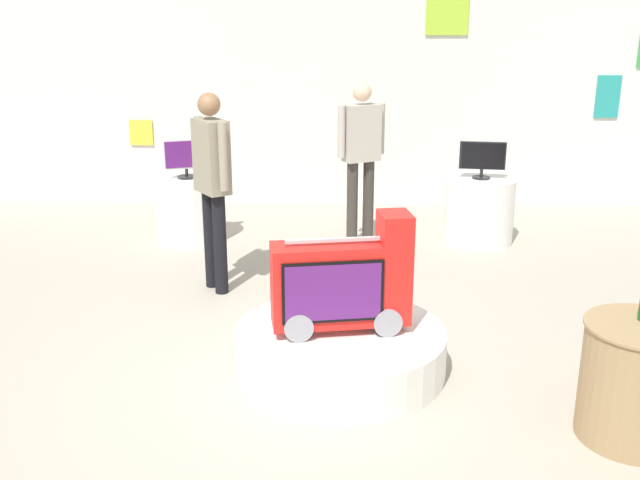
{
  "coord_description": "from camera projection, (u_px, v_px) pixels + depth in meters",
  "views": [
    {
      "loc": [
        0.27,
        -4.58,
        2.47
      ],
      "look_at": [
        0.15,
        0.61,
        0.83
      ],
      "focal_mm": 40.88,
      "sensor_mm": 36.0,
      "label": 1
    }
  ],
  "objects": [
    {
      "name": "shopper_browsing_rear",
      "position": [
        361.0,
        151.0,
        7.78
      ],
      "size": [
        0.51,
        0.35,
        1.76
      ],
      "color": "#38332D",
      "rests_on": "ground"
    },
    {
      "name": "tv_on_center_rear",
      "position": [
        186.0,
        157.0,
        7.9
      ],
      "size": [
        0.45,
        0.21,
        0.43
      ],
      "color": "black",
      "rests_on": "display_pedestal_center_rear"
    },
    {
      "name": "side_table_round",
      "position": [
        638.0,
        381.0,
        4.31
      ],
      "size": [
        0.69,
        0.69,
        0.73
      ],
      "color": "#9E7F56",
      "rests_on": "ground"
    },
    {
      "name": "tv_on_left_rear",
      "position": [
        483.0,
        158.0,
        7.88
      ],
      "size": [
        0.49,
        0.19,
        0.4
      ],
      "color": "black",
      "rests_on": "display_pedestal_left_rear"
    },
    {
      "name": "back_wall_display",
      "position": [
        316.0,
        89.0,
        9.35
      ],
      "size": [
        11.22,
        0.13,
        3.01
      ],
      "color": "silver",
      "rests_on": "ground"
    },
    {
      "name": "display_pedestal_left_rear",
      "position": [
        479.0,
        210.0,
        8.06
      ],
      "size": [
        0.76,
        0.76,
        0.72
      ],
      "primitive_type": "cylinder",
      "color": "white",
      "rests_on": "ground"
    },
    {
      "name": "main_display_pedestal",
      "position": [
        340.0,
        350.0,
        5.19
      ],
      "size": [
        1.5,
        1.5,
        0.31
      ],
      "primitive_type": "cylinder",
      "color": "white",
      "rests_on": "ground"
    },
    {
      "name": "novelty_firetruck_tv",
      "position": [
        343.0,
        285.0,
        5.03
      ],
      "size": [
        0.99,
        0.46,
        0.84
      ],
      "color": "gray",
      "rests_on": "main_display_pedestal"
    },
    {
      "name": "ground_plane",
      "position": [
        296.0,
        379.0,
        5.11
      ],
      "size": [
        30.0,
        30.0,
        0.0
      ],
      "primitive_type": "plane",
      "color": "#A8A091"
    },
    {
      "name": "display_pedestal_center_rear",
      "position": [
        189.0,
        210.0,
        8.09
      ],
      "size": [
        0.72,
        0.72,
        0.72
      ],
      "primitive_type": "cylinder",
      "color": "white",
      "rests_on": "ground"
    },
    {
      "name": "shopper_browsing_near_truck",
      "position": [
        212.0,
        177.0,
        6.44
      ],
      "size": [
        0.38,
        0.47,
        1.8
      ],
      "color": "black",
      "rests_on": "ground"
    }
  ]
}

